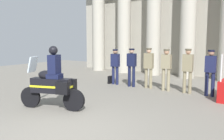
# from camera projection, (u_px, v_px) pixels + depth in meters

# --- Properties ---
(ground_plane) EXTENTS (28.00, 28.00, 0.00)m
(ground_plane) POSITION_uv_depth(u_px,v_px,m) (59.00, 130.00, 5.83)
(ground_plane) COLOR gray
(colonnade_backdrop) EXTENTS (15.66, 1.68, 7.34)m
(colonnade_backdrop) POSITION_uv_depth(u_px,v_px,m) (192.00, 9.00, 13.61)
(colonnade_backdrop) COLOR #A49F91
(colonnade_backdrop) RESTS_ON ground_plane
(officer_in_row_0) EXTENTS (0.39, 0.24, 1.63)m
(officer_in_row_0) POSITION_uv_depth(u_px,v_px,m) (115.00, 64.00, 11.56)
(officer_in_row_0) COLOR #191E42
(officer_in_row_0) RESTS_ON ground_plane
(officer_in_row_1) EXTENTS (0.39, 0.24, 1.68)m
(officer_in_row_1) POSITION_uv_depth(u_px,v_px,m) (132.00, 64.00, 10.99)
(officer_in_row_1) COLOR #141938
(officer_in_row_1) RESTS_ON ground_plane
(officer_in_row_2) EXTENTS (0.39, 0.24, 1.72)m
(officer_in_row_2) POSITION_uv_depth(u_px,v_px,m) (149.00, 65.00, 10.66)
(officer_in_row_2) COLOR #847A5B
(officer_in_row_2) RESTS_ON ground_plane
(officer_in_row_3) EXTENTS (0.39, 0.24, 1.69)m
(officer_in_row_3) POSITION_uv_depth(u_px,v_px,m) (166.00, 66.00, 10.11)
(officer_in_row_3) COLOR gray
(officer_in_row_3) RESTS_ON ground_plane
(officer_in_row_4) EXTENTS (0.39, 0.24, 1.73)m
(officer_in_row_4) POSITION_uv_depth(u_px,v_px,m) (188.00, 67.00, 9.62)
(officer_in_row_4) COLOR #847A5B
(officer_in_row_4) RESTS_ON ground_plane
(officer_in_row_5) EXTENTS (0.39, 0.24, 1.71)m
(officer_in_row_5) POSITION_uv_depth(u_px,v_px,m) (210.00, 69.00, 9.13)
(officer_in_row_5) COLOR #191E42
(officer_in_row_5) RESTS_ON ground_plane
(motorcycle_with_rider) EXTENTS (2.02, 0.96, 1.90)m
(motorcycle_with_rider) POSITION_uv_depth(u_px,v_px,m) (53.00, 83.00, 7.44)
(motorcycle_with_rider) COLOR black
(motorcycle_with_rider) RESTS_ON ground_plane
(briefcase_on_ground) EXTENTS (0.10, 0.32, 0.36)m
(briefcase_on_ground) POSITION_uv_depth(u_px,v_px,m) (110.00, 80.00, 11.91)
(briefcase_on_ground) COLOR black
(briefcase_on_ground) RESTS_ON ground_plane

